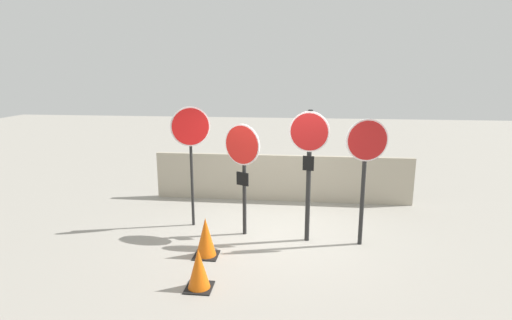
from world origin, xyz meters
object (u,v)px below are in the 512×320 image
(stop_sign_1, at_px, (243,157))
(stop_sign_2, at_px, (309,153))
(stop_sign_0, at_px, (191,137))
(traffic_cone_0, at_px, (199,269))
(traffic_cone_1, at_px, (206,237))
(stop_sign_3, at_px, (366,156))

(stop_sign_1, bearing_deg, stop_sign_2, 19.39)
(stop_sign_0, relative_size, stop_sign_1, 1.13)
(traffic_cone_0, relative_size, traffic_cone_1, 0.90)
(stop_sign_0, distance_m, traffic_cone_1, 2.14)
(stop_sign_1, height_order, traffic_cone_0, stop_sign_1)
(stop_sign_0, bearing_deg, stop_sign_3, -33.67)
(stop_sign_0, xyz_separation_m, stop_sign_3, (3.36, -0.59, -0.20))
(stop_sign_0, height_order, stop_sign_3, stop_sign_0)
(stop_sign_0, xyz_separation_m, traffic_cone_0, (0.73, -2.41, -1.59))
(stop_sign_0, bearing_deg, stop_sign_2, -36.14)
(stop_sign_1, bearing_deg, stop_sign_3, 21.01)
(traffic_cone_0, xyz_separation_m, traffic_cone_1, (-0.14, 1.06, 0.03))
(stop_sign_0, height_order, traffic_cone_0, stop_sign_0)
(traffic_cone_1, bearing_deg, stop_sign_0, 113.39)
(stop_sign_3, bearing_deg, stop_sign_0, 159.92)
(stop_sign_3, xyz_separation_m, traffic_cone_0, (-2.64, -1.83, -1.39))
(stop_sign_1, bearing_deg, stop_sign_0, -170.53)
(traffic_cone_0, bearing_deg, stop_sign_2, 49.37)
(stop_sign_0, bearing_deg, traffic_cone_0, -96.99)
(stop_sign_2, distance_m, stop_sign_3, 1.01)
(stop_sign_2, height_order, stop_sign_3, stop_sign_2)
(stop_sign_2, xyz_separation_m, stop_sign_3, (1.01, -0.07, -0.03))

